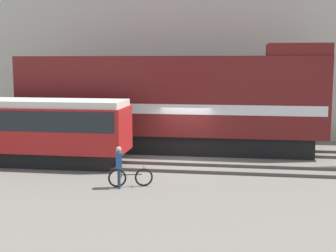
{
  "coord_description": "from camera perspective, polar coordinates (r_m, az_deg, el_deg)",
  "views": [
    {
      "loc": [
        2.7,
        -22.2,
        4.73
      ],
      "look_at": [
        -0.65,
        -0.98,
        1.8
      ],
      "focal_mm": 50.0,
      "sensor_mm": 36.0,
      "label": 1
    }
  ],
  "objects": [
    {
      "name": "person",
      "position": [
        17.74,
        -6.02,
        -4.53
      ],
      "size": [
        0.31,
        0.41,
        1.6
      ],
      "color": "#232D4C",
      "rests_on": "ground"
    },
    {
      "name": "freight_locomotive",
      "position": [
        24.76,
        0.45,
        2.95
      ],
      "size": [
        16.02,
        3.04,
        5.64
      ],
      "color": "black",
      "rests_on": "ground"
    },
    {
      "name": "ground_plane",
      "position": [
        22.86,
        1.99,
        -4.18
      ],
      "size": [
        120.0,
        120.0,
        0.0
      ],
      "primitive_type": "plane",
      "color": "slate"
    },
    {
      "name": "building_backdrop",
      "position": [
        32.21,
        4.2,
        7.94
      ],
      "size": [
        39.99,
        6.0,
        9.68
      ],
      "color": "beige",
      "rests_on": "ground"
    },
    {
      "name": "track_near",
      "position": [
        20.92,
        1.33,
        -5.1
      ],
      "size": [
        60.0,
        1.5,
        0.14
      ],
      "color": "#47423D",
      "rests_on": "ground"
    },
    {
      "name": "track_far",
      "position": [
        24.99,
        2.61,
        -2.99
      ],
      "size": [
        60.0,
        1.5,
        0.14
      ],
      "color": "#47423D",
      "rests_on": "ground"
    },
    {
      "name": "bicycle",
      "position": [
        18.04,
        -4.58,
        -6.3
      ],
      "size": [
        1.66,
        0.64,
        0.76
      ],
      "color": "black",
      "rests_on": "ground"
    },
    {
      "name": "streetcar",
      "position": [
        22.7,
        -16.94,
        -0.16
      ],
      "size": [
        9.57,
        2.54,
        3.03
      ],
      "color": "black",
      "rests_on": "ground"
    }
  ]
}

